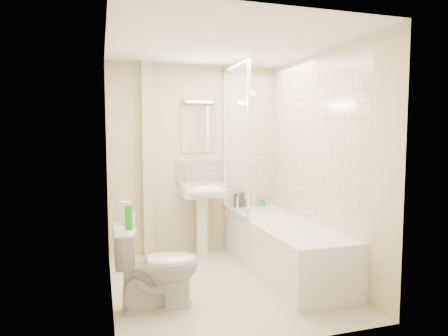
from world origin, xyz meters
name	(u,v)px	position (x,y,z in m)	size (l,w,h in m)	color
floor	(223,283)	(0.00, 0.00, 0.00)	(2.50, 2.50, 0.00)	beige
wall_back	(195,159)	(0.00, 1.25, 1.20)	(2.20, 0.02, 2.40)	beige
wall_left	(109,170)	(-1.10, 0.00, 1.20)	(0.02, 2.50, 2.40)	beige
wall_right	(321,164)	(1.10, 0.00, 1.20)	(0.02, 2.50, 2.40)	beige
ceiling	(223,44)	(0.00, 0.00, 2.40)	(2.20, 2.50, 0.02)	white
tile_back	(250,141)	(0.75, 1.24, 1.42)	(0.70, 0.01, 1.75)	beige
tile_right	(311,143)	(1.09, 0.20, 1.42)	(0.01, 2.10, 1.75)	beige
pipe_boxing	(147,160)	(-0.62, 1.19, 1.20)	(0.12, 0.12, 2.40)	beige
splashback	(199,172)	(0.05, 1.24, 1.03)	(0.60, 0.01, 0.30)	beige
mirror	(199,130)	(0.05, 1.24, 1.58)	(0.46, 0.01, 0.60)	white
strip_light	(199,100)	(0.05, 1.22, 1.95)	(0.42, 0.07, 0.07)	silver
bathtub	(282,244)	(0.75, 0.20, 0.29)	(0.70, 2.10, 0.55)	white
shower_screen	(236,140)	(0.40, 0.80, 1.45)	(0.04, 0.92, 1.80)	white
shower_fixture	(251,132)	(0.75, 1.19, 1.55)	(0.10, 0.16, 0.99)	white
pedestal_sink	(203,198)	(0.05, 1.01, 0.72)	(0.53, 0.49, 1.03)	white
bottle_black_a	(236,201)	(0.53, 1.16, 0.64)	(0.05, 0.05, 0.18)	black
bottle_white_a	(236,202)	(0.54, 1.16, 0.62)	(0.05, 0.05, 0.14)	silver
bottle_black_b	(242,200)	(0.61, 1.16, 0.65)	(0.07, 0.07, 0.19)	black
bottle_blue	(247,202)	(0.69, 1.16, 0.61)	(0.06, 0.06, 0.12)	navy
bottle_cream	(253,199)	(0.78, 1.16, 0.65)	(0.07, 0.07, 0.19)	beige
bottle_green	(263,202)	(0.92, 1.16, 0.60)	(0.06, 0.06, 0.09)	green
toilet	(157,266)	(-0.72, -0.35, 0.37)	(0.73, 0.42, 0.74)	white
toilet_roll_lower	(128,219)	(-0.95, -0.28, 0.79)	(0.11, 0.11, 0.10)	white
toilet_roll_upper	(126,207)	(-0.97, -0.25, 0.89)	(0.10, 0.10, 0.10)	white
green_bottle	(129,217)	(-0.96, -0.46, 0.84)	(0.07, 0.07, 0.20)	green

